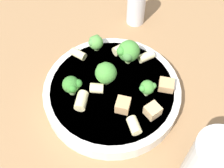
% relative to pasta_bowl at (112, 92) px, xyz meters
% --- Properties ---
extents(ground_plane, '(2.00, 2.00, 0.00)m').
position_rel_pasta_bowl_xyz_m(ground_plane, '(0.00, 0.00, -0.02)').
color(ground_plane, '#936D47').
extents(pasta_bowl, '(0.23, 0.23, 0.03)m').
position_rel_pasta_bowl_xyz_m(pasta_bowl, '(0.00, 0.00, 0.00)').
color(pasta_bowl, silver).
rests_on(pasta_bowl, ground_plane).
extents(broccoli_floret_0, '(0.04, 0.04, 0.04)m').
position_rel_pasta_bowl_xyz_m(broccoli_floret_0, '(-0.00, -0.02, 0.04)').
color(broccoli_floret_0, '#93B766').
rests_on(broccoli_floret_0, pasta_bowl).
extents(broccoli_floret_1, '(0.03, 0.02, 0.03)m').
position_rel_pasta_bowl_xyz_m(broccoli_floret_1, '(-0.03, 0.05, 0.03)').
color(broccoli_floret_1, '#9EC175').
rests_on(broccoli_floret_1, pasta_bowl).
extents(broccoli_floret_2, '(0.03, 0.03, 0.04)m').
position_rel_pasta_bowl_xyz_m(broccoli_floret_2, '(0.05, -0.03, 0.03)').
color(broccoli_floret_2, '#84AD60').
rests_on(broccoli_floret_2, pasta_bowl).
extents(broccoli_floret_3, '(0.04, 0.04, 0.05)m').
position_rel_pasta_bowl_xyz_m(broccoli_floret_3, '(-0.06, -0.02, 0.04)').
color(broccoli_floret_3, '#93B766').
rests_on(broccoli_floret_3, pasta_bowl).
extents(broccoli_floret_4, '(0.03, 0.03, 0.03)m').
position_rel_pasta_bowl_xyz_m(broccoli_floret_4, '(-0.04, -0.08, 0.03)').
color(broccoli_floret_4, '#84AD60').
rests_on(broccoli_floret_4, pasta_bowl).
extents(rigatoni_0, '(0.03, 0.02, 0.02)m').
position_rel_pasta_bowl_xyz_m(rigatoni_0, '(-0.09, -0.01, 0.02)').
color(rigatoni_0, beige).
rests_on(rigatoni_0, pasta_bowl).
extents(rigatoni_1, '(0.03, 0.02, 0.02)m').
position_rel_pasta_bowl_xyz_m(rigatoni_1, '(-0.06, -0.05, 0.02)').
color(rigatoni_1, beige).
rests_on(rigatoni_1, pasta_bowl).
extents(rigatoni_2, '(0.02, 0.03, 0.01)m').
position_rel_pasta_bowl_xyz_m(rigatoni_2, '(-0.00, -0.09, 0.02)').
color(rigatoni_2, beige).
rests_on(rigatoni_2, pasta_bowl).
extents(rigatoni_3, '(0.03, 0.03, 0.02)m').
position_rel_pasta_bowl_xyz_m(rigatoni_3, '(0.02, 0.08, 0.02)').
color(rigatoni_3, beige).
rests_on(rigatoni_3, pasta_bowl).
extents(rigatoni_4, '(0.03, 0.03, 0.02)m').
position_rel_pasta_bowl_xyz_m(rigatoni_4, '(0.02, -0.01, 0.02)').
color(rigatoni_4, beige).
rests_on(rigatoni_4, pasta_bowl).
extents(rigatoni_5, '(0.03, 0.03, 0.02)m').
position_rel_pasta_bowl_xyz_m(rigatoni_5, '(0.06, -0.01, 0.02)').
color(rigatoni_5, beige).
rests_on(rigatoni_5, pasta_bowl).
extents(chicken_chunk_0, '(0.03, 0.03, 0.02)m').
position_rel_pasta_bowl_xyz_m(chicken_chunk_0, '(0.01, 0.04, 0.02)').
color(chicken_chunk_0, tan).
rests_on(chicken_chunk_0, pasta_bowl).
extents(chicken_chunk_1, '(0.02, 0.02, 0.02)m').
position_rel_pasta_bowl_xyz_m(chicken_chunk_1, '(-0.01, 0.08, 0.02)').
color(chicken_chunk_1, tan).
rests_on(chicken_chunk_1, pasta_bowl).
extents(chicken_chunk_2, '(0.03, 0.03, 0.01)m').
position_rel_pasta_bowl_xyz_m(chicken_chunk_2, '(-0.07, 0.06, 0.02)').
color(chicken_chunk_2, tan).
rests_on(chicken_chunk_2, pasta_bowl).
extents(drinking_glass, '(0.06, 0.06, 0.11)m').
position_rel_pasta_bowl_xyz_m(drinking_glass, '(0.00, 0.19, 0.03)').
color(drinking_glass, silver).
rests_on(drinking_glass, ground_plane).
extents(pepper_shaker, '(0.04, 0.04, 0.10)m').
position_rel_pasta_bowl_xyz_m(pepper_shaker, '(-0.17, -0.11, 0.03)').
color(pepper_shaker, silver).
rests_on(pepper_shaker, ground_plane).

